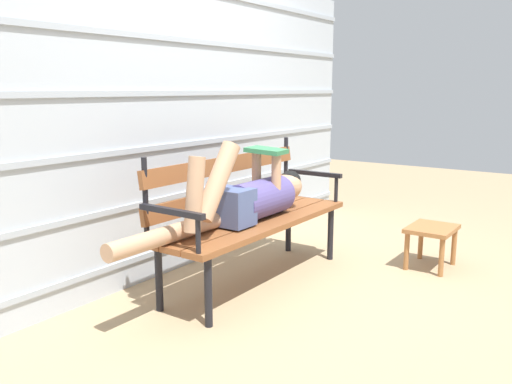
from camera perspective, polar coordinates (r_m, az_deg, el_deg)
name	(u,v)px	position (r m, az deg, el deg)	size (l,w,h in m)	color
ground_plane	(271,285)	(3.60, 1.61, -9.91)	(12.00, 12.00, 0.00)	tan
house_siding	(181,119)	(3.84, -8.00, 7.76)	(4.50, 0.08, 2.15)	#B2BCC6
park_bench	(247,210)	(3.56, -0.93, -1.94)	(1.63, 0.50, 0.91)	brown
reclining_person	(247,198)	(3.41, -1.01, -0.64)	(1.69, 0.27, 0.55)	#514784
footstool	(432,234)	(4.07, 18.25, -4.33)	(0.39, 0.31, 0.30)	#9E6638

